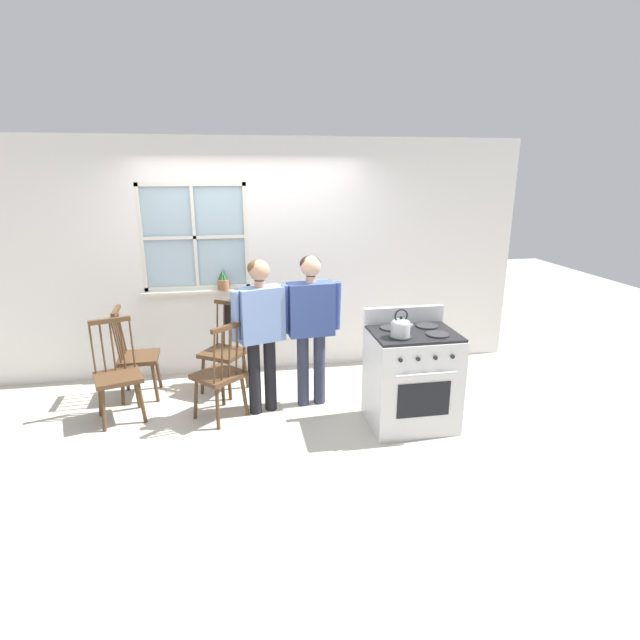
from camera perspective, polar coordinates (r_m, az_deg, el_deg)
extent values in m
plane|color=#B2AD9E|center=(4.97, -6.23, -11.44)|extent=(16.00, 16.00, 0.00)
cube|color=white|center=(6.18, -28.72, 5.50)|extent=(1.97, 0.06, 2.70)
cube|color=white|center=(6.14, 7.33, 7.36)|extent=(3.25, 0.06, 2.70)
cube|color=white|center=(6.07, -13.38, -1.23)|extent=(1.18, 0.06, 1.02)
cube|color=white|center=(5.79, -14.74, 17.42)|extent=(1.18, 0.06, 0.49)
cube|color=silver|center=(5.86, -13.75, 3.16)|extent=(1.24, 0.10, 0.03)
cube|color=#9EB7C6|center=(5.84, -14.12, 9.19)|extent=(1.12, 0.01, 1.13)
cube|color=silver|center=(5.81, -14.13, 9.15)|extent=(0.04, 0.02, 1.19)
cube|color=silver|center=(5.81, -14.13, 9.15)|extent=(1.18, 0.02, 0.04)
cube|color=silver|center=(5.88, -19.75, 8.76)|extent=(0.04, 0.03, 1.19)
cube|color=silver|center=(5.80, -8.43, 9.46)|extent=(0.04, 0.03, 1.19)
cube|color=silver|center=(5.77, -14.55, 14.81)|extent=(1.18, 0.03, 0.04)
cube|color=silver|center=(5.91, -13.74, 3.62)|extent=(1.18, 0.03, 0.04)
cube|color=#4C331E|center=(5.51, -10.99, -3.74)|extent=(0.57, 0.57, 0.04)
cylinder|color=#4C331E|center=(5.57, -13.24, -6.21)|extent=(0.09, 0.06, 0.42)
cylinder|color=#4C331E|center=(5.38, -10.33, -6.85)|extent=(0.06, 0.09, 0.42)
cylinder|color=#4C331E|center=(5.80, -11.35, -5.12)|extent=(0.06, 0.09, 0.42)
cylinder|color=#4C331E|center=(5.62, -8.50, -5.69)|extent=(0.09, 0.06, 0.42)
cylinder|color=#4C331E|center=(5.66, -11.66, -0.50)|extent=(0.05, 0.07, 0.51)
cylinder|color=#4C331E|center=(5.61, -10.91, -0.62)|extent=(0.05, 0.07, 0.51)
cylinder|color=#4C331E|center=(5.56, -10.14, -0.73)|extent=(0.05, 0.07, 0.51)
cylinder|color=#4C331E|center=(5.51, -9.36, -0.85)|extent=(0.05, 0.07, 0.51)
cylinder|color=#4C331E|center=(5.46, -8.57, -0.97)|extent=(0.05, 0.07, 0.51)
cube|color=#4C331E|center=(5.48, -10.29, 1.95)|extent=(0.34, 0.25, 0.04)
cube|color=#4C331E|center=(4.94, -11.48, -6.22)|extent=(0.58, 0.58, 0.04)
cylinder|color=#4C331E|center=(5.24, -11.05, -7.55)|extent=(0.05, 0.09, 0.42)
cylinder|color=#4C331E|center=(5.05, -14.00, -8.72)|extent=(0.09, 0.05, 0.42)
cylinder|color=#4C331E|center=(5.02, -8.64, -8.55)|extent=(0.09, 0.05, 0.42)
cylinder|color=#4C331E|center=(4.82, -11.62, -9.83)|extent=(0.05, 0.09, 0.42)
cylinder|color=#4C331E|center=(4.84, -8.72, -3.34)|extent=(0.06, 0.07, 0.51)
cylinder|color=#4C331E|center=(4.78, -9.51, -3.63)|extent=(0.06, 0.07, 0.51)
cylinder|color=#4C331E|center=(4.72, -10.32, -3.92)|extent=(0.06, 0.07, 0.51)
cylinder|color=#4C331E|center=(4.67, -11.14, -4.21)|extent=(0.06, 0.07, 0.51)
cylinder|color=#4C331E|center=(4.62, -11.99, -4.51)|extent=(0.06, 0.07, 0.51)
cube|color=#4C331E|center=(4.64, -10.49, -0.80)|extent=(0.31, 0.28, 0.04)
cube|color=#4C331E|center=(5.62, -20.01, -4.05)|extent=(0.42, 0.44, 0.04)
cylinder|color=#4C331E|center=(5.53, -18.33, -6.82)|extent=(0.07, 0.07, 0.42)
cylinder|color=#4C331E|center=(5.84, -18.03, -5.51)|extent=(0.07, 0.07, 0.42)
cylinder|color=#4C331E|center=(5.57, -21.62, -6.97)|extent=(0.07, 0.07, 0.42)
cylinder|color=#4C331E|center=(5.88, -21.14, -5.66)|extent=(0.07, 0.07, 0.42)
cylinder|color=#4C331E|center=(5.40, -22.28, -2.29)|extent=(0.07, 0.02, 0.51)
cylinder|color=#4C331E|center=(5.48, -22.14, -1.99)|extent=(0.07, 0.02, 0.51)
cylinder|color=#4C331E|center=(5.57, -22.00, -1.70)|extent=(0.07, 0.02, 0.51)
cylinder|color=#4C331E|center=(5.65, -21.86, -1.41)|extent=(0.07, 0.02, 0.51)
cylinder|color=#4C331E|center=(5.74, -21.73, -1.14)|extent=(0.07, 0.02, 0.51)
cube|color=#4C331E|center=(5.49, -22.30, 0.97)|extent=(0.06, 0.38, 0.04)
cube|color=#4C331E|center=(5.17, -22.09, -6.11)|extent=(0.52, 0.51, 0.04)
cylinder|color=#4C331E|center=(5.10, -23.50, -9.41)|extent=(0.06, 0.08, 0.42)
cylinder|color=#4C331E|center=(5.13, -19.69, -8.84)|extent=(0.08, 0.06, 0.42)
cylinder|color=#4C331E|center=(5.40, -23.82, -8.02)|extent=(0.08, 0.06, 0.42)
cylinder|color=#4C331E|center=(5.42, -20.23, -7.49)|extent=(0.06, 0.08, 0.42)
cylinder|color=#4C331E|center=(5.23, -24.56, -3.15)|extent=(0.04, 0.07, 0.51)
cylinder|color=#4C331E|center=(5.24, -23.58, -3.02)|extent=(0.04, 0.07, 0.51)
cylinder|color=#4C331E|center=(5.24, -22.61, -2.88)|extent=(0.04, 0.07, 0.51)
cylinder|color=#4C331E|center=(5.25, -21.63, -2.74)|extent=(0.04, 0.07, 0.51)
cylinder|color=#4C331E|center=(5.26, -20.67, -2.60)|extent=(0.04, 0.07, 0.51)
cube|color=#4C331E|center=(5.16, -22.94, -0.06)|extent=(0.37, 0.15, 0.04)
cylinder|color=black|center=(4.99, -7.49, -6.55)|extent=(0.12, 0.12, 0.75)
cylinder|color=black|center=(5.05, -5.72, -6.22)|extent=(0.12, 0.12, 0.75)
cube|color=#6B84B7|center=(4.80, -6.86, 0.66)|extent=(0.48, 0.33, 0.53)
cylinder|color=#6B84B7|center=(4.70, -9.66, 0.44)|extent=(0.11, 0.13, 0.49)
cylinder|color=#6B84B7|center=(4.87, -4.00, 1.24)|extent=(0.11, 0.13, 0.49)
cylinder|color=tan|center=(4.73, -6.98, 4.12)|extent=(0.10, 0.10, 0.06)
sphere|color=tan|center=(4.70, -7.04, 5.67)|extent=(0.20, 0.20, 0.20)
ellipsoid|color=brown|center=(4.71, -7.11, 5.92)|extent=(0.20, 0.20, 0.16)
cylinder|color=#2D3347|center=(5.12, -1.96, -5.76)|extent=(0.12, 0.12, 0.76)
cylinder|color=#2D3347|center=(5.16, -0.07, -5.58)|extent=(0.12, 0.12, 0.76)
cube|color=#384C8E|center=(4.93, -1.05, 1.26)|extent=(0.47, 0.24, 0.53)
cylinder|color=#384C8E|center=(4.85, -4.02, 1.23)|extent=(0.08, 0.12, 0.49)
cylinder|color=#384C8E|center=(4.97, 1.95, 1.65)|extent=(0.08, 0.12, 0.49)
cylinder|color=tan|center=(4.86, -1.07, 4.65)|extent=(0.10, 0.10, 0.06)
sphere|color=tan|center=(4.83, -1.08, 6.19)|extent=(0.20, 0.20, 0.20)
ellipsoid|color=#332319|center=(4.84, -1.12, 6.43)|extent=(0.21, 0.21, 0.17)
cube|color=silver|center=(4.80, 10.38, -6.73)|extent=(0.78, 0.64, 0.90)
cube|color=black|center=(4.63, 10.68, -1.49)|extent=(0.77, 0.61, 0.02)
cylinder|color=#2D2D30|center=(4.45, 9.14, -1.91)|extent=(0.20, 0.20, 0.02)
cylinder|color=#2D2D30|center=(4.58, 13.32, -1.63)|extent=(0.20, 0.20, 0.02)
cylinder|color=#2D2D30|center=(4.68, 8.13, -0.92)|extent=(0.20, 0.20, 0.02)
cylinder|color=#2D2D30|center=(4.80, 12.13, -0.69)|extent=(0.20, 0.20, 0.02)
cube|color=silver|center=(4.87, 9.55, 0.59)|extent=(0.78, 0.06, 0.16)
cube|color=black|center=(4.54, 11.77, -8.94)|extent=(0.49, 0.01, 0.32)
cylinder|color=silver|center=(4.42, 12.06, -6.11)|extent=(0.55, 0.02, 0.02)
cylinder|color=#232326|center=(4.30, 9.20, -4.55)|extent=(0.04, 0.02, 0.04)
cylinder|color=#232326|center=(4.35, 11.15, -4.39)|extent=(0.04, 0.02, 0.04)
cylinder|color=#232326|center=(4.41, 13.06, -4.23)|extent=(0.04, 0.02, 0.04)
cylinder|color=#232326|center=(4.47, 14.92, -4.07)|extent=(0.04, 0.02, 0.04)
cylinder|color=#B7B7BC|center=(4.43, 9.18, -1.06)|extent=(0.17, 0.17, 0.12)
ellipsoid|color=#B7B7BC|center=(4.41, 9.22, -0.32)|extent=(0.16, 0.16, 0.07)
sphere|color=black|center=(4.40, 9.25, 0.24)|extent=(0.03, 0.03, 0.03)
cylinder|color=#B7B7BC|center=(4.45, 10.17, -0.78)|extent=(0.08, 0.03, 0.07)
torus|color=black|center=(4.40, 9.26, 0.49)|extent=(0.12, 0.01, 0.12)
cylinder|color=#935B3D|center=(5.82, -10.98, 3.98)|extent=(0.13, 0.13, 0.12)
cylinder|color=#33261C|center=(5.81, -11.01, 4.46)|extent=(0.12, 0.12, 0.01)
cone|color=#2D7038|center=(5.80, -10.88, 5.22)|extent=(0.05, 0.04, 0.14)
cone|color=#2D7038|center=(5.82, -11.05, 4.85)|extent=(0.04, 0.05, 0.06)
cone|color=#2D7038|center=(5.80, -11.24, 5.20)|extent=(0.08, 0.05, 0.14)
cone|color=#2D7038|center=(5.79, -11.14, 4.87)|extent=(0.04, 0.04, 0.08)
cone|color=#2D7038|center=(5.79, -10.92, 5.01)|extent=(0.05, 0.05, 0.11)
cube|color=black|center=(5.60, -9.69, 0.63)|extent=(0.23, 0.20, 0.26)
torus|color=black|center=(5.49, -10.24, 2.13)|extent=(0.17, 0.17, 0.01)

